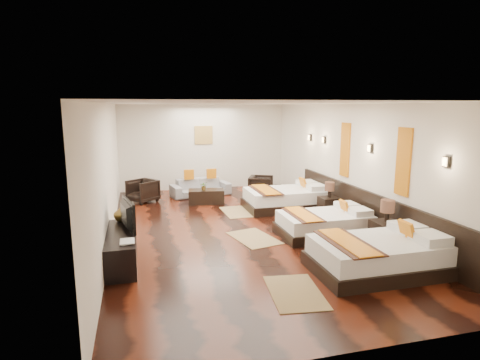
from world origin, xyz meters
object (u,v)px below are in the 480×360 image
object	(u,v)px
nightstand_b	(329,204)
book	(120,242)
figurine	(122,213)
tv	(123,215)
armchair_left	(143,191)
bed_near	(380,255)
table_plant	(204,186)
armchair_right	(261,186)
nightstand_a	(386,232)
tv_console	(122,248)
sofa	(201,187)
bed_far	(286,198)
bed_mid	(325,224)
coffee_table	(206,197)

from	to	relation	value
nightstand_b	book	world-z (taller)	nightstand_b
figurine	tv	bearing A→B (deg)	-84.87
tv	armchair_left	world-z (taller)	tv
bed_near	nightstand_b	world-z (taller)	nightstand_b
book	table_plant	world-z (taller)	table_plant
bed_near	armchair_right	distance (m)	5.85
bed_near	armchair_left	xyz separation A→B (m)	(-3.75, 6.04, 0.04)
table_plant	nightstand_a	bearing A→B (deg)	-57.73
armchair_left	armchair_right	xyz separation A→B (m)	(3.51, -0.19, -0.01)
tv_console	table_plant	world-z (taller)	table_plant
sofa	table_plant	size ratio (longest dim) A/B	7.45
bed_far	nightstand_a	bearing A→B (deg)	-77.58
book	armchair_left	world-z (taller)	armchair_left
tv_console	book	bearing A→B (deg)	-90.00
bed_near	tv	size ratio (longest dim) A/B	2.32
book	sofa	xyz separation A→B (m)	(2.20, 5.56, -0.30)
bed_mid	figurine	bearing A→B (deg)	176.56
tv	figurine	xyz separation A→B (m)	(-0.05, 0.56, -0.11)
tv_console	armchair_right	world-z (taller)	armchair_right
bed_mid	nightstand_b	bearing A→B (deg)	60.30
bed_near	armchair_left	bearing A→B (deg)	121.87
nightstand_b	nightstand_a	bearing A→B (deg)	-90.00
tv	sofa	bearing A→B (deg)	-35.98
book	armchair_left	distance (m)	5.13
bed_near	book	world-z (taller)	bed_near
nightstand_a	armchair_right	world-z (taller)	nightstand_a
nightstand_b	table_plant	bearing A→B (deg)	143.49
nightstand_a	sofa	distance (m)	6.21
nightstand_b	sofa	world-z (taller)	nightstand_b
bed_mid	nightstand_a	xyz separation A→B (m)	(0.75, -1.06, 0.09)
bed_far	nightstand_a	xyz separation A→B (m)	(0.75, -3.39, 0.06)
nightstand_b	coffee_table	distance (m)	3.48
bed_far	bed_near	bearing A→B (deg)	-89.99
nightstand_a	tv	world-z (taller)	tv
tv	book	xyz separation A→B (m)	(-0.05, -0.75, -0.26)
figurine	bed_mid	bearing A→B (deg)	-3.44
tv	sofa	xyz separation A→B (m)	(2.15, 4.81, -0.56)
figurine	nightstand_a	bearing A→B (deg)	-14.89
bed_mid	tv	distance (m)	4.19
nightstand_b	armchair_left	distance (m)	5.27
nightstand_b	tv_console	world-z (taller)	nightstand_b
bed_near	tv_console	xyz separation A→B (m)	(-4.20, 1.48, -0.01)
sofa	armchair_right	bearing A→B (deg)	-31.30
bed_far	tv	size ratio (longest dim) A/B	2.28
nightstand_b	figurine	bearing A→B (deg)	-167.87
bed_near	armchair_left	size ratio (longest dim) A/B	3.03
nightstand_a	figurine	xyz separation A→B (m)	(-4.95, 1.31, 0.37)
tv	figurine	distance (m)	0.57
nightstand_b	sofa	size ratio (longest dim) A/B	0.49
armchair_left	nightstand_a	bearing A→B (deg)	4.27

